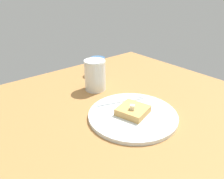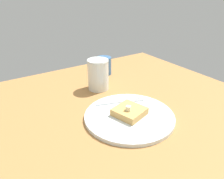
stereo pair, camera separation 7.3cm
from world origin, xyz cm
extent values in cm
cube|color=#A6723D|center=(0.00, 0.00, 1.22)|extent=(93.78, 93.78, 2.44)
cylinder|color=white|center=(-2.98, 1.02, 3.02)|extent=(26.79, 26.79, 1.15)
torus|color=brown|center=(-2.98, 1.02, 3.19)|extent=(26.79, 26.79, 0.80)
cube|color=tan|center=(-2.98, 1.02, 4.63)|extent=(10.21, 10.21, 2.08)
cube|color=#F3F1C4|center=(-3.52, 1.94, 6.37)|extent=(1.88, 1.87, 1.40)
cube|color=silver|center=(5.62, 1.88, 3.77)|extent=(4.14, 9.74, 0.36)
cube|color=silver|center=(3.51, -4.16, 3.77)|extent=(3.00, 3.37, 0.36)
cube|color=silver|center=(3.30, -7.26, 3.77)|extent=(1.36, 3.13, 0.36)
cube|color=silver|center=(2.78, -7.08, 3.77)|extent=(1.36, 3.13, 0.36)
cube|color=silver|center=(2.27, -6.90, 3.77)|extent=(1.36, 3.13, 0.36)
cube|color=silver|center=(1.75, -6.72, 3.77)|extent=(1.36, 3.13, 0.36)
cylinder|color=#491A0B|center=(19.67, -1.50, 6.51)|extent=(7.16, 7.16, 8.13)
cylinder|color=silver|center=(19.67, -1.50, 8.18)|extent=(7.78, 7.78, 11.48)
torus|color=silver|center=(19.67, -1.50, 13.48)|extent=(7.97, 7.97, 0.50)
cylinder|color=#386294|center=(31.19, -11.02, 6.25)|extent=(6.46, 6.46, 7.63)
torus|color=#386294|center=(34.65, -11.02, 6.64)|extent=(4.71, 0.90, 4.71)
camera|label=1|loc=(-41.81, 41.44, 39.00)|focal=35.00mm
camera|label=2|loc=(-46.13, 35.61, 39.00)|focal=35.00mm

